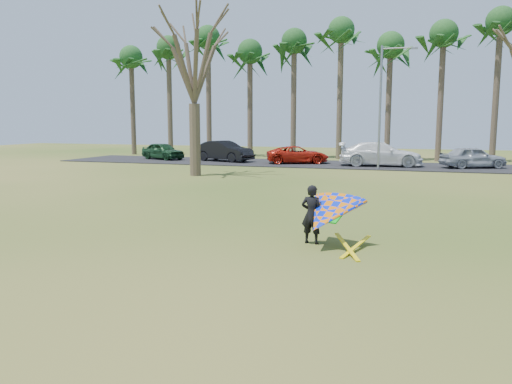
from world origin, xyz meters
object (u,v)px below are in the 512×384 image
(bare_tree_left, at_px, (194,56))
(kite_flyer, at_px, (326,214))
(car_4, at_px, (473,157))
(streetlight, at_px, (383,101))
(car_1, at_px, (224,151))
(car_3, at_px, (381,154))
(car_0, at_px, (163,151))
(car_2, at_px, (298,155))

(bare_tree_left, bearing_deg, kite_flyer, -54.51)
(bare_tree_left, relative_size, car_4, 2.27)
(streetlight, xyz_separation_m, car_1, (-12.31, 3.01, -3.60))
(car_3, height_order, kite_flyer, kite_flyer)
(car_3, bearing_deg, car_4, -93.00)
(car_4, bearing_deg, kite_flyer, 143.40)
(bare_tree_left, distance_m, car_4, 19.74)
(streetlight, distance_m, car_0, 18.60)
(bare_tree_left, distance_m, car_2, 12.28)
(car_0, relative_size, car_4, 0.96)
(bare_tree_left, distance_m, kite_flyer, 18.84)
(car_0, bearing_deg, streetlight, -78.00)
(streetlight, height_order, kite_flyer, streetlight)
(streetlight, relative_size, car_0, 1.96)
(bare_tree_left, xyz_separation_m, car_0, (-7.77, 10.32, -6.16))
(car_3, bearing_deg, car_1, 81.28)
(streetlight, height_order, car_0, streetlight)
(car_1, distance_m, car_3, 12.13)
(bare_tree_left, distance_m, car_0, 14.31)
(car_4, bearing_deg, car_0, 65.22)
(car_0, bearing_deg, car_4, -68.84)
(streetlight, xyz_separation_m, car_0, (-17.93, 3.32, -3.71))
(car_2, xyz_separation_m, car_3, (6.11, -0.42, 0.19))
(car_2, height_order, kite_flyer, kite_flyer)
(bare_tree_left, relative_size, car_0, 2.37)
(car_0, distance_m, car_4, 23.80)
(car_3, bearing_deg, kite_flyer, 174.86)
(car_1, bearing_deg, streetlight, -86.20)
(streetlight, xyz_separation_m, car_2, (-6.30, 2.86, -3.76))
(car_1, height_order, kite_flyer, kite_flyer)
(bare_tree_left, relative_size, car_3, 1.68)
(bare_tree_left, bearing_deg, car_0, 126.96)
(streetlight, height_order, car_3, streetlight)
(car_0, bearing_deg, car_3, -70.34)
(car_2, bearing_deg, kite_flyer, 172.85)
(streetlight, distance_m, car_4, 7.46)
(car_4, bearing_deg, streetlight, 91.81)
(car_4, relative_size, kite_flyer, 1.79)
(car_2, relative_size, car_4, 1.09)
(bare_tree_left, distance_m, streetlight, 12.58)
(car_0, distance_m, car_1, 5.63)
(car_0, xyz_separation_m, car_2, (11.62, -0.46, -0.05))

